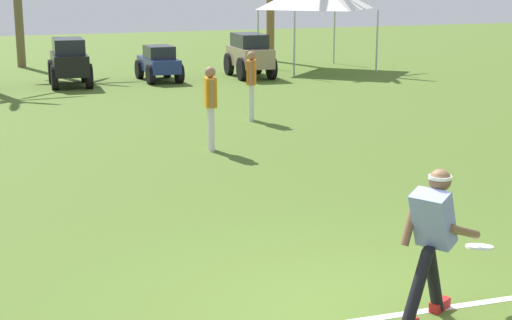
# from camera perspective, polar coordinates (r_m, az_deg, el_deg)

# --- Properties ---
(ground_plane) EXTENTS (80.00, 80.00, 0.00)m
(ground_plane) POSITION_cam_1_polar(r_m,az_deg,el_deg) (7.77, 6.45, -10.76)
(ground_plane) COLOR #4C6724
(frisbee_thrower) EXTENTS (1.09, 0.54, 1.43)m
(frisbee_thrower) POSITION_cam_1_polar(r_m,az_deg,el_deg) (7.45, 12.69, -5.48)
(frisbee_thrower) COLOR black
(frisbee_thrower) RESTS_ON ground_plane
(frisbee_in_flight) EXTENTS (0.37, 0.37, 0.06)m
(frisbee_in_flight) POSITION_cam_1_polar(r_m,az_deg,el_deg) (7.95, 15.95, -6.09)
(frisbee_in_flight) COLOR white
(teammate_near_sideline) EXTENTS (0.33, 0.47, 1.56)m
(teammate_near_sideline) POSITION_cam_1_polar(r_m,az_deg,el_deg) (17.58, -0.33, 5.91)
(teammate_near_sideline) COLOR silver
(teammate_near_sideline) RESTS_ON ground_plane
(teammate_midfield) EXTENTS (0.26, 0.50, 1.56)m
(teammate_midfield) POSITION_cam_1_polar(r_m,az_deg,el_deg) (14.49, -3.32, 4.35)
(teammate_midfield) COLOR silver
(teammate_midfield) RESTS_ON ground_plane
(parked_car_slot_c) EXTENTS (1.35, 2.43, 1.40)m
(parked_car_slot_c) POSITION_cam_1_polar(r_m,az_deg,el_deg) (24.14, -13.44, 7.03)
(parked_car_slot_c) COLOR black
(parked_car_slot_c) RESTS_ON ground_plane
(parked_car_slot_d) EXTENTS (1.13, 2.22, 1.10)m
(parked_car_slot_d) POSITION_cam_1_polar(r_m,az_deg,el_deg) (24.80, -7.08, 7.03)
(parked_car_slot_d) COLOR navy
(parked_car_slot_d) RESTS_ON ground_plane
(parked_car_slot_e) EXTENTS (1.36, 2.43, 1.40)m
(parked_car_slot_e) POSITION_cam_1_polar(r_m,az_deg,el_deg) (25.58, -0.47, 7.71)
(parked_car_slot_e) COLOR #998466
(parked_car_slot_e) RESTS_ON ground_plane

